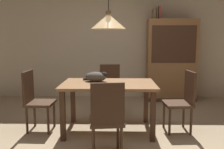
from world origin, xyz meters
The scene contains 13 objects.
ground centered at (0.00, 0.00, 0.00)m, with size 10.00×10.00×0.00m, color tan.
back_wall centered at (0.00, 2.65, 1.45)m, with size 6.40×0.10×2.90m, color beige.
dining_table centered at (-0.08, 0.35, 0.65)m, with size 1.40×0.90×0.75m.
chair_far_back centered at (-0.08, 1.23, 0.51)m, with size 0.42×0.42×0.93m.
chair_left_side centered at (-1.21, 0.35, 0.51)m, with size 0.41×0.41×0.93m.
chair_right_side centered at (1.05, 0.36, 0.51)m, with size 0.43×0.43×0.93m.
chair_near_front centered at (-0.07, -0.52, 0.51)m, with size 0.44×0.44×0.93m.
cat_sleeping centered at (-0.27, 0.48, 0.83)m, with size 0.40×0.30×0.16m.
pendant_lamp centered at (-0.08, 0.35, 1.66)m, with size 0.52×0.52×1.30m.
hutch_bookcase centered at (1.29, 2.32, 0.89)m, with size 1.12×0.45×1.85m.
book_brown_thick centered at (0.87, 2.32, 1.96)m, with size 0.06×0.24×0.22m, color brown.
book_green_slim centered at (0.93, 2.32, 1.98)m, with size 0.03×0.20×0.26m, color #427A4C.
book_red_tall centered at (0.98, 2.32, 1.99)m, with size 0.04×0.22×0.28m, color #B73833.
Camera 1 is at (0.04, -3.23, 1.40)m, focal length 38.68 mm.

